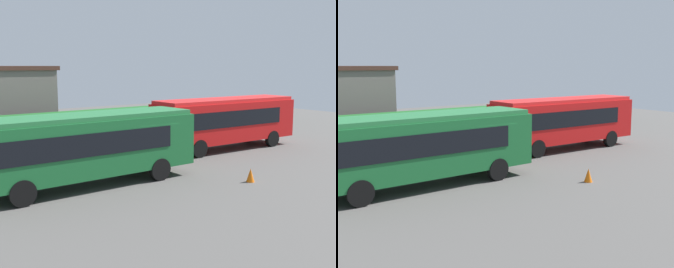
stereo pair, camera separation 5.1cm
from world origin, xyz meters
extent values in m
plane|color=#514F4C|center=(0.00, 0.00, 0.00)|extent=(64.00, 64.00, 0.00)
cube|color=#19602D|center=(-2.85, -0.03, 1.69)|extent=(9.86, 2.54, 2.29)
cube|color=#27723C|center=(-2.85, -0.03, 2.94)|extent=(9.56, 2.34, 0.20)
cube|color=black|center=(-3.16, 1.21, 1.97)|extent=(7.67, 0.10, 0.91)
cube|color=black|center=(-3.14, -1.28, 1.97)|extent=(7.67, 0.10, 0.91)
cube|color=black|center=(2.08, 0.01, 1.97)|extent=(0.06, 2.02, 0.96)
cube|color=silver|center=(2.08, 0.01, 2.66)|extent=(0.05, 1.35, 0.28)
cylinder|color=black|center=(0.19, 1.12, 0.50)|extent=(1.00, 0.29, 1.00)
cylinder|color=black|center=(0.21, -1.14, 0.50)|extent=(1.00, 0.29, 1.00)
cylinder|color=black|center=(-5.91, 1.08, 0.50)|extent=(1.00, 0.29, 1.00)
cylinder|color=black|center=(-5.89, -1.19, 0.50)|extent=(1.00, 0.29, 1.00)
sphere|color=silver|center=(2.09, 0.69, 0.90)|extent=(0.22, 0.22, 0.22)
sphere|color=silver|center=(2.10, -0.67, 0.90)|extent=(0.22, 0.22, 0.22)
cube|color=red|center=(7.71, 2.53, 1.71)|extent=(9.54, 2.68, 2.32)
cube|color=red|center=(7.71, 2.53, 2.97)|extent=(9.25, 2.48, 0.20)
cube|color=black|center=(7.45, 3.77, 1.99)|extent=(7.39, 0.23, 0.93)
cube|color=black|center=(7.38, 1.31, 1.99)|extent=(7.39, 0.23, 0.93)
cube|color=black|center=(12.47, 2.40, 1.99)|extent=(0.09, 1.99, 0.97)
cube|color=silver|center=(12.47, 2.40, 2.69)|extent=(0.08, 1.34, 0.28)
cylinder|color=black|center=(10.68, 3.57, 0.50)|extent=(1.01, 0.31, 1.00)
cylinder|color=black|center=(10.62, 1.34, 0.50)|extent=(1.01, 0.31, 1.00)
cylinder|color=black|center=(4.80, 3.72, 0.50)|extent=(1.01, 0.31, 1.00)
cylinder|color=black|center=(4.75, 1.49, 0.50)|extent=(1.01, 0.31, 1.00)
sphere|color=silver|center=(12.50, 3.07, 0.90)|extent=(0.22, 0.22, 0.22)
sphere|color=silver|center=(12.46, 1.74, 0.90)|extent=(0.22, 0.22, 0.22)
cube|color=olive|center=(-2.22, 2.60, 0.44)|extent=(0.27, 0.27, 0.87)
cube|color=#334C8C|center=(-2.22, 2.60, 1.25)|extent=(0.31, 0.41, 0.76)
sphere|color=brown|center=(-2.22, 2.60, 1.75)|extent=(0.24, 0.24, 0.24)
cube|color=olive|center=(-1.17, 2.60, 0.44)|extent=(0.29, 0.36, 0.88)
cube|color=#4C6B47|center=(-1.17, 2.60, 1.27)|extent=(0.35, 0.54, 0.77)
sphere|color=#8C6647|center=(-1.17, 2.60, 1.78)|extent=(0.24, 0.24, 0.24)
cube|color=olive|center=(5.55, 6.10, 0.45)|extent=(0.34, 0.34, 0.90)
cube|color=#334C8C|center=(5.55, 6.10, 1.29)|extent=(0.43, 0.48, 0.78)
sphere|color=#8C6647|center=(5.55, 6.10, 1.80)|extent=(0.25, 0.25, 0.25)
cube|color=#1D5B23|center=(0.00, 10.88, 0.96)|extent=(44.00, 1.80, 1.92)
cone|color=orange|center=(3.22, -3.71, 0.30)|extent=(0.36, 0.36, 0.60)
camera|label=1|loc=(-10.79, -16.53, 5.05)|focal=47.05mm
camera|label=2|loc=(-10.75, -16.56, 5.05)|focal=47.05mm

